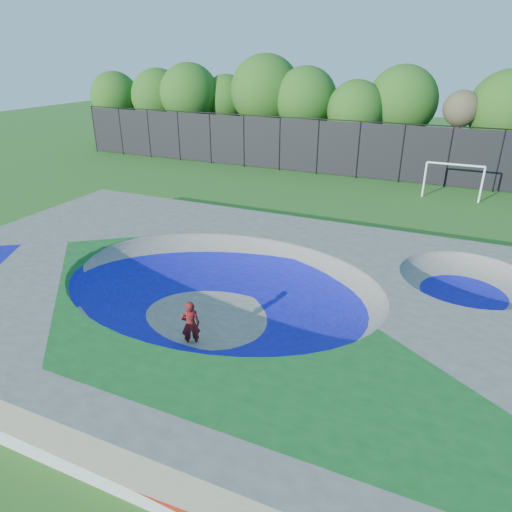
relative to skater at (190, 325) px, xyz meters
The scene contains 7 objects.
ground 2.01m from the skater, 88.56° to the left, with size 120.00×120.00×0.00m, color #265E1A.
skate_deck 1.85m from the skater, 88.56° to the left, with size 22.00×14.00×1.50m, color gray.
skater is the anchor object (origin of this frame).
skateboard 0.77m from the skater, ahead, with size 0.78×0.22×0.05m, color black.
soccer_goal 20.96m from the skater, 71.78° to the left, with size 3.39×0.12×2.24m.
fence 22.88m from the skater, 89.88° to the left, with size 48.09×0.09×4.04m.
treeline 28.15m from the skater, 88.41° to the left, with size 52.93×7.36×8.65m.
Camera 1 is at (6.53, -11.81, 8.32)m, focal length 32.00 mm.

